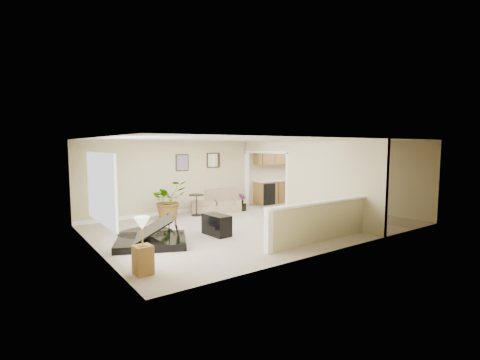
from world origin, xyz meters
TOP-DOWN VIEW (x-y plane):
  - floor at (0.00, 0.00)m, footprint 9.00×9.00m
  - back_wall at (0.00, 3.00)m, footprint 9.00×0.04m
  - front_wall at (0.00, -3.00)m, footprint 9.00×0.04m
  - left_wall at (-4.50, 0.00)m, footprint 0.04×6.00m
  - right_wall at (4.50, 0.00)m, footprint 0.04×6.00m
  - ceiling at (0.00, 0.00)m, footprint 9.00×6.00m
  - kitchen_vinyl at (3.15, 0.00)m, footprint 2.70×6.00m
  - interior_partition at (1.80, 0.25)m, footprint 0.18×5.99m
  - pony_half_wall at (0.08, -2.30)m, footprint 3.42×0.22m
  - left_window at (-4.49, -0.50)m, footprint 0.05×2.15m
  - wall_art_left at (-0.95, 2.97)m, footprint 0.48×0.04m
  - wall_mirror at (0.30, 2.97)m, footprint 0.55×0.04m
  - kitchen_cabinets at (3.19, 2.73)m, footprint 2.36×0.65m
  - piano at (-3.37, -0.07)m, footprint 2.26×2.22m
  - piano_bench at (-1.60, -0.32)m, footprint 0.48×0.84m
  - loveseat at (0.15, 2.66)m, footprint 2.10×1.62m
  - accent_table at (-0.80, 2.25)m, footprint 0.49×0.49m
  - palm_plant at (-1.79, 2.27)m, footprint 1.28×1.16m
  - small_plant at (0.94, 2.09)m, footprint 0.42×0.42m
  - lamp_stand at (-4.15, -1.94)m, footprint 0.33×0.33m

SIDE VIEW (x-z plane):
  - floor at x=0.00m, z-range 0.00..0.00m
  - kitchen_vinyl at x=3.15m, z-range 0.00..0.01m
  - small_plant at x=0.94m, z-range -0.05..0.57m
  - piano_bench at x=-1.60m, z-range 0.00..0.54m
  - loveseat at x=0.15m, z-range -0.12..0.87m
  - lamp_stand at x=-4.15m, z-range -0.08..0.97m
  - accent_table at x=-0.80m, z-range 0.10..0.81m
  - pony_half_wall at x=0.08m, z-range 0.02..1.02m
  - palm_plant at x=-1.79m, z-range -0.01..1.22m
  - piano at x=-3.37m, z-range -0.12..1.38m
  - kitchen_cabinets at x=3.19m, z-range -0.29..2.03m
  - interior_partition at x=1.80m, z-range -0.03..2.47m
  - back_wall at x=0.00m, z-range 0.00..2.50m
  - front_wall at x=0.00m, z-range 0.00..2.50m
  - left_wall at x=-4.50m, z-range 0.00..2.50m
  - right_wall at x=4.50m, z-range 0.00..2.50m
  - left_window at x=-4.49m, z-range 0.73..2.17m
  - wall_art_left at x=-0.95m, z-range 1.46..2.04m
  - wall_mirror at x=0.30m, z-range 1.52..2.08m
  - ceiling at x=0.00m, z-range 2.48..2.52m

